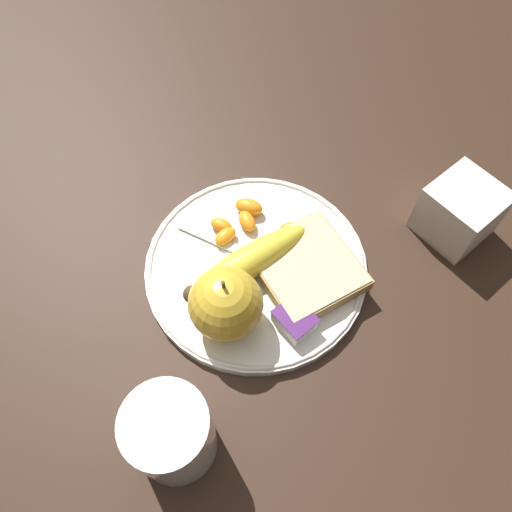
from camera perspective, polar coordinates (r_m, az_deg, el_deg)
The scene contains 15 objects.
ground_plane at distance 0.60m, azimuth -0.00°, elevation -1.55°, with size 3.00×3.00×0.00m, color #332116.
plate at distance 0.59m, azimuth -0.00°, elevation -1.18°, with size 0.26×0.26×0.01m.
juice_glass at distance 0.49m, azimuth -9.62°, elevation -19.51°, with size 0.08×0.08×0.10m.
apple at distance 0.52m, azimuth -3.49°, elevation -5.47°, with size 0.08×0.08×0.09m.
banana at distance 0.57m, azimuth -1.13°, elevation -0.71°, with size 0.05×0.17×0.04m.
bread_slice at distance 0.58m, azimuth 5.78°, elevation -1.38°, with size 0.13×0.13×0.02m.
fork at distance 0.59m, azimuth -0.41°, elevation -0.08°, with size 0.16×0.08×0.00m.
jam_packet at distance 0.55m, azimuth 4.44°, elevation -7.29°, with size 0.04×0.03×0.02m.
orange_segment_0 at distance 0.61m, azimuth -1.03°, elevation 4.00°, with size 0.03×0.03×0.02m.
orange_segment_1 at distance 0.61m, azimuth 3.97°, elevation 3.17°, with size 0.03×0.03×0.01m.
orange_segment_2 at distance 0.61m, azimuth -4.19°, elevation 3.40°, with size 0.03×0.03×0.02m.
orange_segment_3 at distance 0.62m, azimuth -0.81°, elevation 5.62°, with size 0.04×0.04×0.02m.
orange_segment_4 at distance 0.60m, azimuth -3.52°, elevation 2.25°, with size 0.02×0.03×0.02m.
orange_segment_5 at distance 0.59m, azimuth 0.66°, elevation 0.91°, with size 0.04×0.04×0.02m.
condiment_caddy at distance 0.65m, azimuth 22.24°, elevation 4.75°, with size 0.08×0.08×0.07m.
Camera 1 is at (-0.22, 0.19, 0.52)m, focal length 35.00 mm.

